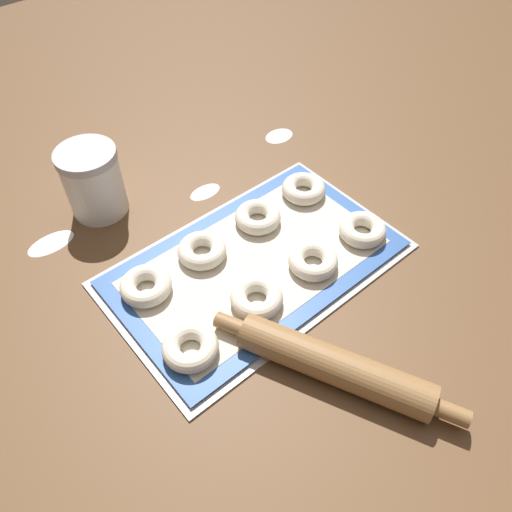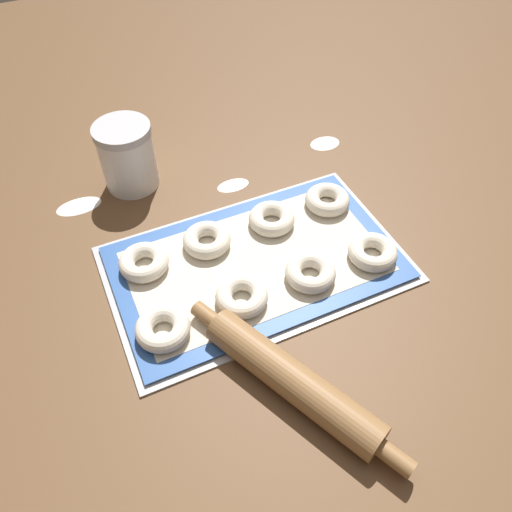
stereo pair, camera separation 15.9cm
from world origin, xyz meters
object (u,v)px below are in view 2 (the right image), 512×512
flour_canister (127,156)px  bagel_back_mid_left (207,240)px  bagel_front_far_left (163,328)px  bagel_front_mid_right (310,273)px  rolling_pin (292,380)px  bagel_back_far_left (144,262)px  baking_tray (256,264)px  bagel_back_far_right (327,200)px  bagel_back_mid_right (272,219)px  bagel_front_mid_left (242,296)px  bagel_front_far_right (373,252)px

flour_canister → bagel_back_mid_left: bearing=-72.9°
bagel_front_far_left → bagel_front_mid_right: (0.27, 0.00, 0.00)m
bagel_front_mid_right → rolling_pin: rolling_pin is taller
bagel_back_far_left → baking_tray: bearing=-20.4°
flour_canister → bagel_back_far_right: bearing=-36.0°
bagel_back_mid_right → flour_canister: bearing=130.5°
bagel_front_mid_left → flour_canister: flour_canister is taller
bagel_front_far_right → flour_canister: flour_canister is taller
flour_canister → bagel_front_mid_left: bearing=-78.1°
bagel_back_mid_right → bagel_back_far_right: 0.12m
bagel_front_far_right → bagel_back_far_right: bearing=91.5°
bagel_front_mid_right → bagel_front_mid_left: bearing=178.7°
bagel_back_mid_right → flour_canister: size_ratio=0.63×
bagel_front_far_right → bagel_back_far_left: bearing=158.7°
flour_canister → bagel_back_mid_right: bearing=-49.5°
bagel_back_mid_right → flour_canister: (-0.21, 0.24, 0.05)m
bagel_front_far_left → flour_canister: (0.06, 0.39, 0.05)m
bagel_front_far_right → flour_canister: bearing=130.3°
bagel_front_far_right → bagel_back_far_right: (-0.00, 0.15, 0.00)m
bagel_front_far_left → bagel_front_mid_right: size_ratio=1.00×
bagel_front_far_right → flour_canister: (-0.34, 0.40, 0.05)m
bagel_back_far_left → bagel_front_far_left: bearing=-94.5°
bagel_back_mid_right → bagel_front_far_left: bearing=-150.3°
flour_canister → rolling_pin: size_ratio=0.38×
bagel_back_far_left → flour_canister: (0.05, 0.25, 0.05)m
baking_tray → flour_canister: bearing=114.0°
baking_tray → bagel_front_mid_right: 0.10m
rolling_pin → bagel_back_mid_left: bearing=92.3°
bagel_back_mid_right → rolling_pin: 0.34m
bagel_back_far_left → flour_canister: size_ratio=0.63×
bagel_front_far_left → bagel_back_far_right: 0.42m
bagel_back_mid_left → rolling_pin: (0.01, -0.32, 0.00)m
bagel_front_far_left → bagel_front_far_right: bearing=-0.3°
bagel_front_mid_left → bagel_front_mid_right: size_ratio=1.00×
bagel_front_far_left → bagel_back_far_left: size_ratio=1.00×
bagel_front_mid_left → rolling_pin: rolling_pin is taller
bagel_back_mid_left → bagel_back_mid_right: size_ratio=1.00×
bagel_front_far_right → bagel_back_mid_left: (-0.26, 0.15, 0.00)m
bagel_back_mid_right → rolling_pin: (-0.12, -0.32, 0.00)m
bagel_front_mid_left → bagel_back_far_left: bearing=132.1°
baking_tray → rolling_pin: (-0.05, -0.24, 0.02)m
baking_tray → bagel_back_far_left: size_ratio=5.96×
bagel_back_far_right → rolling_pin: size_ratio=0.24×
bagel_back_far_left → bagel_back_far_right: size_ratio=1.00×
bagel_back_far_right → flour_canister: bearing=144.0°
bagel_front_far_left → bagel_back_mid_left: (0.13, 0.15, 0.00)m
bagel_front_far_left → bagel_back_mid_left: size_ratio=1.00×
bagel_back_mid_left → bagel_back_mid_right: 0.13m
bagel_front_mid_right → bagel_front_far_right: (0.12, -0.00, 0.00)m
bagel_front_mid_left → bagel_back_mid_right: bearing=49.0°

